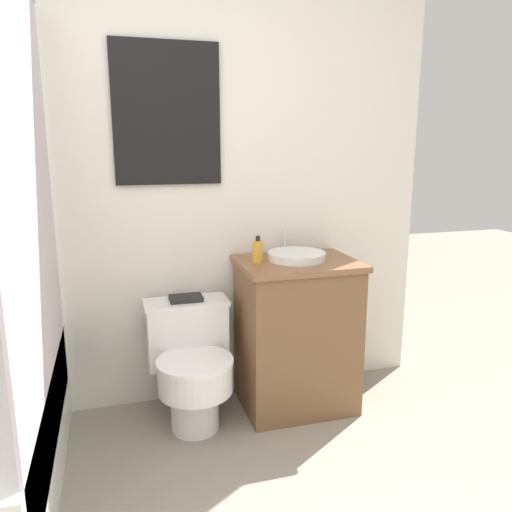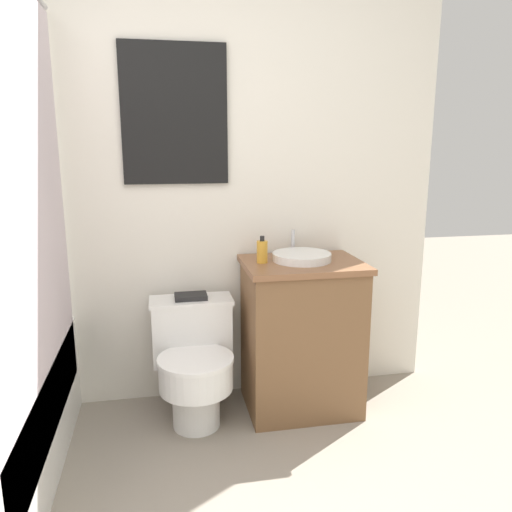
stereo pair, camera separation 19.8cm
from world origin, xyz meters
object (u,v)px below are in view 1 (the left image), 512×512
toilet (191,362)px  soap_bottle (258,251)px  sink (296,256)px  book_on_tank (186,298)px

toilet → soap_bottle: soap_bottle is taller
toilet → soap_bottle: 0.64m
sink → soap_bottle: 0.21m
soap_bottle → toilet: bearing=-174.2°
soap_bottle → book_on_tank: (-0.35, 0.09, -0.24)m
soap_bottle → sink: bearing=1.6°
sink → book_on_tank: bearing=171.8°
book_on_tank → sink: bearing=-8.2°
toilet → soap_bottle: size_ratio=4.46×
sink → book_on_tank: size_ratio=2.04×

